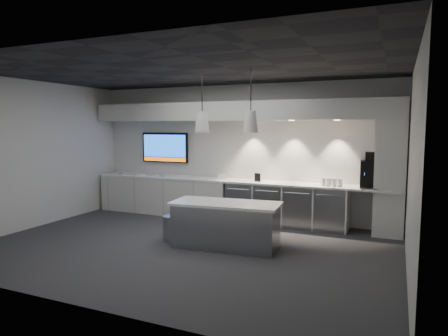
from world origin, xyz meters
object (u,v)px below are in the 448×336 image
at_px(wall_tv, 165,147).
at_px(bin, 172,228).
at_px(coffee_machine, 370,173).
at_px(island, 226,225).

relative_size(wall_tv, bin, 2.74).
height_order(bin, coffee_machine, coffee_machine).
xyz_separation_m(wall_tv, bin, (1.50, -2.20, -1.33)).
bearing_deg(wall_tv, bin, -55.76).
relative_size(wall_tv, island, 0.65).
relative_size(island, bin, 4.19).
xyz_separation_m(island, bin, (-1.06, -0.02, -0.17)).
height_order(wall_tv, island, wall_tv).
xyz_separation_m(island, coffee_machine, (2.19, 1.94, 0.79)).
relative_size(island, coffee_machine, 2.78).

